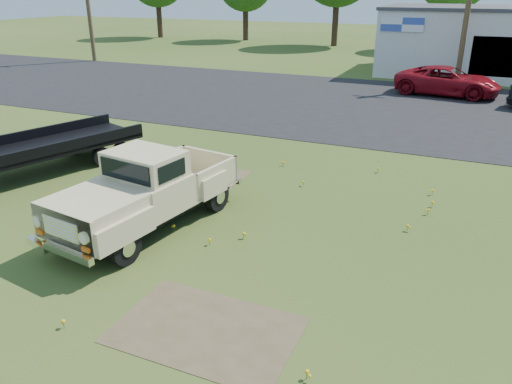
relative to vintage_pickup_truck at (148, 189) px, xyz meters
The scene contains 9 objects.
ground 1.87m from the vintage_pickup_truck, ahead, with size 140.00×140.00×0.00m, color #334A17.
asphalt_lot 15.21m from the vintage_pickup_truck, 83.89° to the left, with size 90.00×14.00×0.02m, color black.
dirt_patch_a 4.36m from the vintage_pickup_truck, 42.99° to the right, with size 3.00×2.00×0.01m, color brown.
dirt_patch_b 3.74m from the vintage_pickup_truck, 96.11° to the left, with size 2.20×1.60×0.01m, color brown.
commercial_building 28.16m from the vintage_pickup_truck, 74.30° to the left, with size 14.20×8.20×4.15m.
utility_pole_mid 23.09m from the vintage_pickup_truck, 75.74° to the left, with size 1.60×0.30×9.00m.
vintage_pickup_truck is the anchor object (origin of this frame).
flatbed_trailer 5.60m from the vintage_pickup_truck, 158.49° to the left, with size 2.09×6.26×1.71m, color black, non-canonical shape.
red_pickup 19.81m from the vintage_pickup_truck, 74.61° to the left, with size 2.40×5.21×1.45m, color maroon.
Camera 1 is at (4.98, -8.90, 5.30)m, focal length 35.00 mm.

